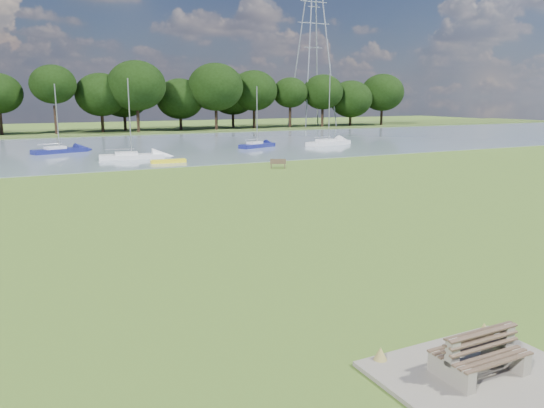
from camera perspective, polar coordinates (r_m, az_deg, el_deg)
name	(u,v)px	position (r m, az deg, el deg)	size (l,w,h in m)	color
ground	(230,231)	(23.64, -4.59, -2.91)	(220.00, 220.00, 0.00)	olive
river	(91,149)	(64.09, -18.94, 5.60)	(220.00, 40.00, 0.10)	gray
far_bank	(64,133)	(93.82, -21.51, 7.09)	(220.00, 20.00, 0.40)	#4C6626
concrete_pad	(478,375)	(12.61, 21.28, -16.76)	(4.20, 3.20, 0.10)	gray
bench_pair	(480,355)	(12.40, 21.44, -14.84)	(1.92, 1.13, 1.03)	gray
riverbank_bench	(278,164)	(44.18, 0.65, 4.38)	(1.36, 0.91, 0.81)	brown
kayak	(168,161)	(48.44, -11.08, 4.55)	(3.11, 0.73, 0.31)	yellow
pylon	(314,22)	(107.27, 4.49, 18.98)	(6.92, 4.85, 31.93)	#9BA2AC
tree_line	(47,92)	(89.47, -23.04, 11.05)	(138.16, 9.21, 11.14)	black
sailboat_0	(131,155)	(52.31, -14.94, 5.14)	(6.13, 2.56, 7.51)	white
sailboat_1	(328,141)	(65.72, 6.06, 6.71)	(6.75, 3.76, 8.56)	white
sailboat_2	(257,144)	(62.13, -1.65, 6.48)	(5.04, 3.07, 6.98)	navy
sailboat_4	(59,149)	(60.29, -21.95, 5.51)	(5.78, 3.38, 7.12)	navy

